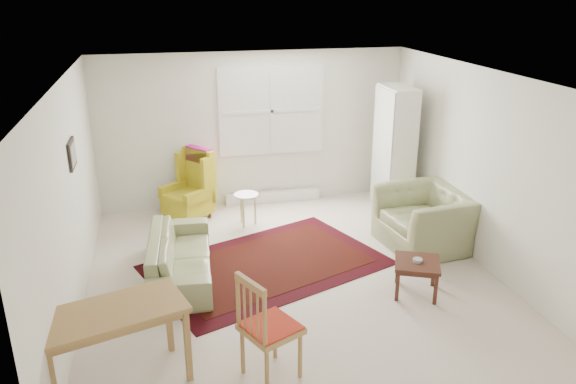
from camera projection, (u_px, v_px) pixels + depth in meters
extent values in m
cube|color=beige|center=(293.00, 279.00, 7.02)|extent=(5.00, 5.50, 0.01)
cube|color=white|center=(294.00, 78.00, 6.16)|extent=(5.00, 5.50, 0.01)
cube|color=silver|center=(253.00, 130.00, 9.10)|extent=(5.00, 0.04, 2.50)
cube|color=silver|center=(384.00, 308.00, 4.08)|extent=(5.00, 0.04, 2.50)
cube|color=silver|center=(69.00, 202.00, 6.05)|extent=(0.04, 5.50, 2.50)
cube|color=silver|center=(485.00, 170.00, 7.13)|extent=(0.04, 5.50, 2.50)
cube|color=white|center=(272.00, 111.00, 9.04)|extent=(1.72, 0.06, 1.42)
cube|color=white|center=(272.00, 111.00, 9.04)|extent=(1.60, 0.02, 1.30)
cube|color=silver|center=(273.00, 197.00, 9.50)|extent=(1.60, 0.12, 0.18)
cube|color=black|center=(72.00, 154.00, 6.37)|extent=(0.03, 0.42, 0.32)
cube|color=tan|center=(73.00, 154.00, 6.38)|extent=(0.01, 0.34, 0.24)
imported|color=#808659|center=(180.00, 248.00, 6.97)|extent=(0.88, 1.95, 0.77)
imported|color=#808659|center=(426.00, 214.00, 7.77)|extent=(1.21, 1.35, 0.96)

